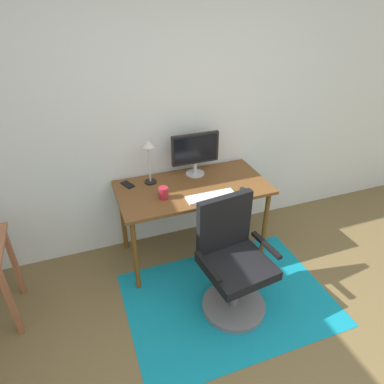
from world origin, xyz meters
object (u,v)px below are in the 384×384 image
monitor (195,151)px  desk_lamp (148,153)px  keyboard (211,196)px  office_chair (233,267)px  desk (193,193)px  coffee_cup (164,193)px  computer_mouse (244,190)px  cell_phone (128,185)px

monitor → desk_lamp: (-0.44, -0.01, 0.05)m
keyboard → office_chair: bearing=-91.7°
desk → desk_lamp: bearing=150.1°
coffee_cup → desk_lamp: bearing=97.4°
monitor → computer_mouse: monitor is taller
desk → keyboard: 0.26m
cell_phone → desk_lamp: desk_lamp is taller
desk_lamp → office_chair: size_ratio=0.42×
coffee_cup → cell_phone: coffee_cup is taller
desk → monitor: (0.10, 0.21, 0.32)m
keyboard → desk_lamp: 0.67m
computer_mouse → monitor: bearing=122.0°
desk_lamp → desk: bearing=-29.9°
keyboard → coffee_cup: bearing=161.6°
monitor → desk_lamp: size_ratio=1.09×
coffee_cup → desk_lamp: 0.39m
monitor → office_chair: 1.12m
monitor → computer_mouse: (0.29, -0.46, -0.23)m
keyboard → coffee_cup: coffee_cup is taller
desk → cell_phone: 0.60m
keyboard → computer_mouse: 0.31m
desk → cell_phone: cell_phone is taller
monitor → coffee_cup: 0.55m
monitor → keyboard: monitor is taller
monitor → keyboard: 0.50m
computer_mouse → keyboard: bearing=177.4°
computer_mouse → desk_lamp: (-0.73, 0.45, 0.28)m
cell_phone → desk_lamp: size_ratio=0.34×
keyboard → office_chair: 0.62m
cell_phone → keyboard: bearing=-58.1°
office_chair → monitor: bearing=80.8°
keyboard → cell_phone: 0.78m
monitor → cell_phone: monitor is taller
keyboard → coffee_cup: (-0.38, 0.13, 0.04)m
keyboard → computer_mouse: computer_mouse is taller
desk → computer_mouse: bearing=-32.7°
cell_phone → office_chair: (0.62, -0.96, -0.36)m
coffee_cup → desk_lamp: (-0.04, 0.30, 0.25)m
computer_mouse → desk: bearing=147.3°
cell_phone → office_chair: 1.20m
keyboard → cell_phone: keyboard is taller
coffee_cup → office_chair: 0.84m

